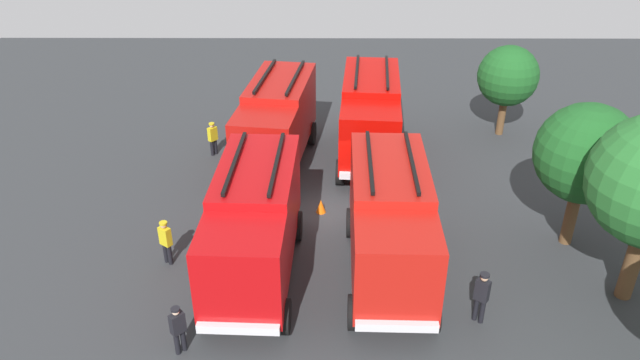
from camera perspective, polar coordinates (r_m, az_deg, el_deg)
ground_plane at (r=24.39m, az=0.00°, el=-2.86°), size 48.20×48.20×0.00m
fire_truck_0 at (r=27.04m, az=-4.10°, el=5.64°), size 7.46×3.54×3.88m
fire_truck_1 at (r=19.87m, az=-6.24°, el=-3.97°), size 7.29×2.99×3.88m
fire_truck_2 at (r=27.67m, az=4.75°, el=6.19°), size 7.37×3.21×3.88m
fire_truck_3 at (r=19.97m, az=6.62°, el=-3.81°), size 7.26×2.90×3.88m
firefighter_0 at (r=28.74m, az=-10.06°, el=3.99°), size 0.48×0.45×1.62m
firefighter_1 at (r=18.18m, az=-13.21°, el=-13.40°), size 0.46×0.47×1.63m
firefighter_2 at (r=19.24m, az=14.97°, el=-10.39°), size 0.45×0.48×1.81m
firefighter_3 at (r=21.65m, az=-14.32°, el=-5.53°), size 0.44×0.48×1.70m
tree_0 at (r=30.97m, az=17.28°, el=9.32°), size 2.93×2.93×4.54m
tree_1 at (r=22.59m, az=23.75°, el=2.26°), size 3.50×3.50×5.43m
traffic_cone_0 at (r=24.12m, az=0.09°, el=-2.47°), size 0.39×0.39×0.56m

